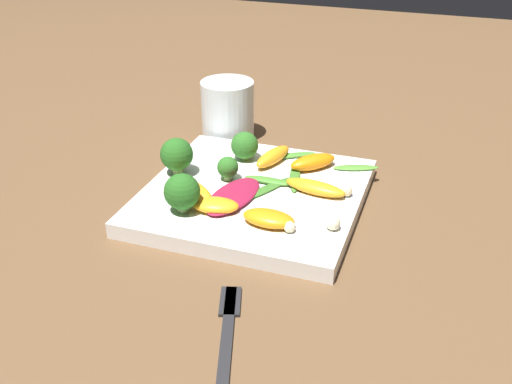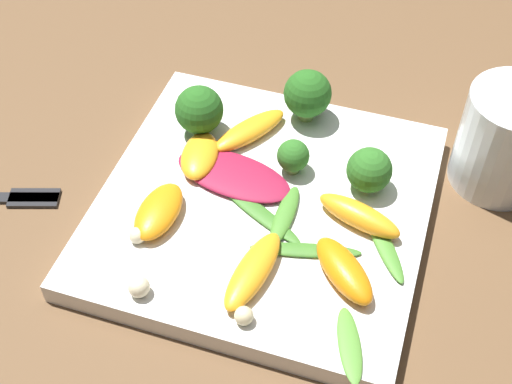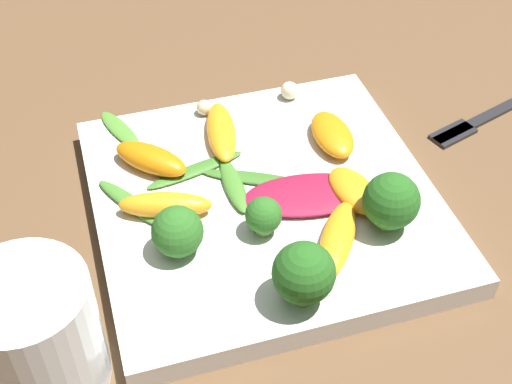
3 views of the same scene
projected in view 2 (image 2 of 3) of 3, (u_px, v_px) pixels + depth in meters
The scene contains 23 objects.
ground_plane at pixel (263, 216), 0.61m from camera, with size 2.40×2.40×0.00m, color brown.
plate at pixel (264, 208), 0.61m from camera, with size 0.27×0.27×0.02m.
drinking_glass at pixel (507, 140), 0.61m from camera, with size 0.08×0.08×0.09m.
radicchio_leaf_0 at pixel (233, 175), 0.61m from camera, with size 0.06×0.11×0.01m.
orange_segment_0 at pixel (159, 211), 0.58m from camera, with size 0.06×0.03×0.02m.
orange_segment_1 at pixel (253, 271), 0.54m from camera, with size 0.08×0.04×0.02m.
orange_segment_2 at pixel (200, 156), 0.62m from camera, with size 0.06×0.04×0.02m.
orange_segment_3 at pixel (250, 130), 0.64m from camera, with size 0.08×0.06×0.02m.
orange_segment_4 at pixel (344, 270), 0.54m from camera, with size 0.07×0.07×0.02m.
orange_segment_5 at pixel (358, 218), 0.57m from camera, with size 0.04×0.08×0.02m.
broccoli_floret_0 at pixel (293, 156), 0.61m from camera, with size 0.03×0.03×0.03m.
broccoli_floret_1 at pixel (369, 170), 0.59m from camera, with size 0.04×0.04×0.04m.
broccoli_floret_2 at pixel (199, 110), 0.63m from camera, with size 0.04×0.04×0.05m.
broccoli_floret_3 at pixel (308, 94), 0.65m from camera, with size 0.04×0.04×0.05m.
arugula_sprig_0 at pixel (349, 345), 0.50m from camera, with size 0.06×0.04×0.00m.
arugula_sprig_1 at pixel (383, 243), 0.56m from camera, with size 0.08×0.05×0.01m.
arugula_sprig_2 at pixel (305, 250), 0.56m from camera, with size 0.04×0.09×0.00m.
arugula_sprig_3 at pixel (285, 215), 0.58m from camera, with size 0.07×0.02×0.01m.
arugula_sprig_4 at pixel (259, 212), 0.59m from camera, with size 0.06×0.09×0.00m.
macadamia_nut_0 at pixel (234, 143), 0.63m from camera, with size 0.01×0.01×0.01m.
macadamia_nut_1 at pixel (244, 316), 0.51m from camera, with size 0.01×0.01×0.01m.
macadamia_nut_2 at pixel (139, 287), 0.53m from camera, with size 0.02×0.02×0.02m.
macadamia_nut_3 at pixel (137, 235), 0.56m from camera, with size 0.01×0.01×0.01m.
Camera 2 is at (-0.38, -0.11, 0.47)m, focal length 50.00 mm.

